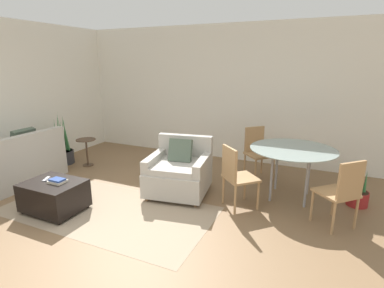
{
  "coord_description": "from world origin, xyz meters",
  "views": [
    {
      "loc": [
        2.09,
        -2.31,
        2.0
      ],
      "look_at": [
        0.2,
        1.87,
        0.75
      ],
      "focal_mm": 28.0,
      "sensor_mm": 36.0,
      "label": 1
    }
  ],
  "objects": [
    {
      "name": "armchair",
      "position": [
        0.09,
        1.62,
        0.35
      ],
      "size": [
        1.03,
        1.03,
        0.86
      ],
      "color": "#B2ADA3",
      "rests_on": "ground_plane"
    },
    {
      "name": "tv_remote_secondary",
      "position": [
        -1.33,
        0.39,
        0.43
      ],
      "size": [
        0.09,
        0.14,
        0.01
      ],
      "color": "#333338",
      "rests_on": "ottoman"
    },
    {
      "name": "potted_plant_small",
      "position": [
        2.63,
        2.29,
        0.17
      ],
      "size": [
        0.29,
        0.29,
        0.63
      ],
      "color": "maroon",
      "rests_on": "ground_plane"
    },
    {
      "name": "potted_plant",
      "position": [
        -2.72,
        1.92,
        0.23
      ],
      "size": [
        0.41,
        0.41,
        1.05
      ],
      "color": "#333338",
      "rests_on": "ground_plane"
    },
    {
      "name": "side_table",
      "position": [
        -2.17,
        2.02,
        0.38
      ],
      "size": [
        0.38,
        0.38,
        0.54
      ],
      "color": "#4C3828",
      "rests_on": "ground_plane"
    },
    {
      "name": "tv_remote_primary",
      "position": [
        -1.38,
        0.4,
        0.43
      ],
      "size": [
        0.11,
        0.17,
        0.01
      ],
      "color": "#B7B7BC",
      "rests_on": "ottoman"
    },
    {
      "name": "dining_chair_far_left",
      "position": [
        1.03,
        2.82,
        0.52
      ],
      "size": [
        0.59,
        0.59,
        0.9
      ],
      "color": "tan",
      "rests_on": "ground_plane"
    },
    {
      "name": "dining_chair_near_left",
      "position": [
        1.03,
        1.49,
        0.52
      ],
      "size": [
        0.59,
        0.59,
        0.9
      ],
      "color": "tan",
      "rests_on": "ground_plane"
    },
    {
      "name": "wall_back",
      "position": [
        0.0,
        3.66,
        1.38
      ],
      "size": [
        12.0,
        0.06,
        2.75
      ],
      "color": "white",
      "rests_on": "ground_plane"
    },
    {
      "name": "book_stack",
      "position": [
        -1.13,
        0.38,
        0.45
      ],
      "size": [
        0.22,
        0.18,
        0.06
      ],
      "color": "beige",
      "rests_on": "ottoman"
    },
    {
      "name": "dining_table",
      "position": [
        1.7,
        2.16,
        0.7
      ],
      "size": [
        1.25,
        1.25,
        0.78
      ],
      "color": "#8C9E99",
      "rests_on": "ground_plane"
    },
    {
      "name": "wall_left",
      "position": [
        -3.15,
        1.5,
        1.38
      ],
      "size": [
        0.06,
        12.0,
        2.75
      ],
      "color": "white",
      "rests_on": "ground_plane"
    },
    {
      "name": "area_rug",
      "position": [
        -0.56,
        0.67,
        0.0
      ],
      "size": [
        2.94,
        1.49,
        0.01
      ],
      "color": "gray",
      "rests_on": "ground_plane"
    },
    {
      "name": "ottoman",
      "position": [
        -1.21,
        0.36,
        0.23
      ],
      "size": [
        0.77,
        0.6,
        0.43
      ],
      "color": "black",
      "rests_on": "ground_plane"
    },
    {
      "name": "ground_plane",
      "position": [
        0.0,
        0.0,
        0.0
      ],
      "size": [
        20.0,
        20.0,
        0.0
      ],
      "primitive_type": "plane",
      "color": "brown"
    },
    {
      "name": "dining_chair_near_right",
      "position": [
        2.37,
        1.49,
        0.52
      ],
      "size": [
        0.59,
        0.59,
        0.9
      ],
      "color": "tan",
      "rests_on": "ground_plane"
    }
  ]
}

